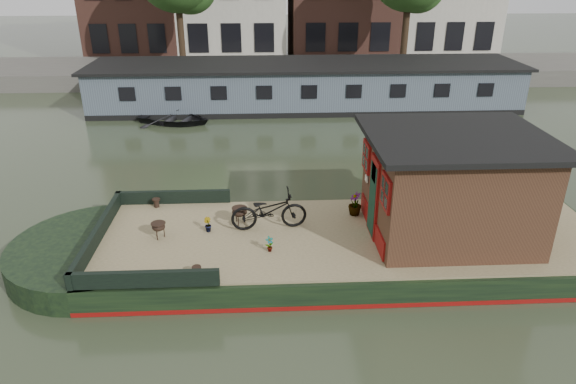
{
  "coord_description": "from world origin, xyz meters",
  "views": [
    {
      "loc": [
        -2.07,
        -10.53,
        6.56
      ],
      "look_at": [
        -1.52,
        0.5,
        1.55
      ],
      "focal_mm": 32.0,
      "sensor_mm": 36.0,
      "label": 1
    }
  ],
  "objects_px": {
    "brazier_front": "(159,230)",
    "dinghy": "(174,116)",
    "cabin": "(451,185)",
    "brazier_rear": "(240,215)",
    "potted_plant_a": "(270,244)",
    "bicycle": "(269,210)"
  },
  "relations": [
    {
      "from": "cabin",
      "to": "brazier_rear",
      "type": "bearing_deg",
      "value": 172.13
    },
    {
      "from": "brazier_rear",
      "to": "dinghy",
      "type": "relative_size",
      "value": 0.13
    },
    {
      "from": "brazier_rear",
      "to": "brazier_front",
      "type": "bearing_deg",
      "value": -161.27
    },
    {
      "from": "cabin",
      "to": "potted_plant_a",
      "type": "distance_m",
      "value": 4.36
    },
    {
      "from": "bicycle",
      "to": "brazier_rear",
      "type": "height_order",
      "value": "bicycle"
    },
    {
      "from": "brazier_rear",
      "to": "dinghy",
      "type": "xyz_separation_m",
      "value": [
        -3.27,
        10.83,
        -0.53
      ]
    },
    {
      "from": "bicycle",
      "to": "brazier_front",
      "type": "relative_size",
      "value": 4.67
    },
    {
      "from": "potted_plant_a",
      "to": "brazier_rear",
      "type": "xyz_separation_m",
      "value": [
        -0.71,
        1.37,
        0.03
      ]
    },
    {
      "from": "bicycle",
      "to": "potted_plant_a",
      "type": "relative_size",
      "value": 4.95
    },
    {
      "from": "brazier_front",
      "to": "cabin",
      "type": "bearing_deg",
      "value": -0.41
    },
    {
      "from": "brazier_front",
      "to": "dinghy",
      "type": "height_order",
      "value": "brazier_front"
    },
    {
      "from": "dinghy",
      "to": "brazier_rear",
      "type": "bearing_deg",
      "value": -146.27
    },
    {
      "from": "brazier_front",
      "to": "bicycle",
      "type": "bearing_deg",
      "value": 7.57
    },
    {
      "from": "cabin",
      "to": "potted_plant_a",
      "type": "xyz_separation_m",
      "value": [
        -4.18,
        -0.7,
        -1.05
      ]
    },
    {
      "from": "brazier_front",
      "to": "brazier_rear",
      "type": "distance_m",
      "value": 1.95
    },
    {
      "from": "brazier_front",
      "to": "dinghy",
      "type": "distance_m",
      "value": 11.55
    },
    {
      "from": "brazier_rear",
      "to": "dinghy",
      "type": "distance_m",
      "value": 11.32
    },
    {
      "from": "dinghy",
      "to": "cabin",
      "type": "bearing_deg",
      "value": -127.75
    },
    {
      "from": "bicycle",
      "to": "brazier_rear",
      "type": "xyz_separation_m",
      "value": [
        -0.71,
        0.29,
        -0.26
      ]
    },
    {
      "from": "cabin",
      "to": "dinghy",
      "type": "bearing_deg",
      "value": 125.33
    },
    {
      "from": "cabin",
      "to": "dinghy",
      "type": "xyz_separation_m",
      "value": [
        -8.15,
        11.5,
        -1.55
      ]
    },
    {
      "from": "cabin",
      "to": "bicycle",
      "type": "distance_m",
      "value": 4.25
    }
  ]
}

